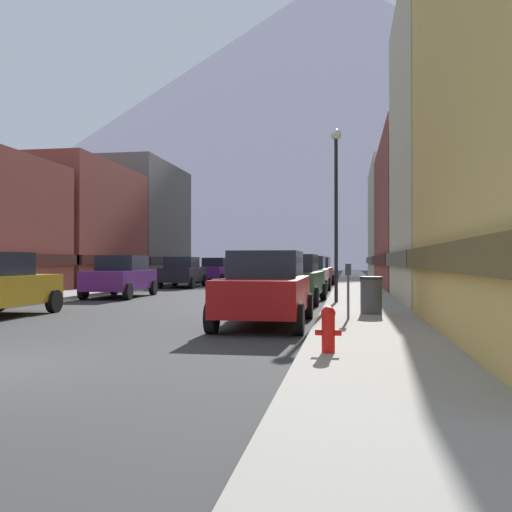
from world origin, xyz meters
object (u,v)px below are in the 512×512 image
at_px(car_left_1, 121,276).
at_px(car_right_0, 266,288).
at_px(car_right_2, 308,274).
at_px(fire_hydrant_near, 328,328).
at_px(trash_bin_right, 371,295).
at_px(car_driving_0, 307,267).
at_px(car_left_3, 216,270).
at_px(car_right_3, 316,271).
at_px(car_right_1, 294,278).
at_px(potted_plant_0, 25,285).
at_px(streetlamp_right, 336,189).
at_px(car_left_2, 183,272).
at_px(parking_meter_near, 348,283).

distance_m(car_left_1, car_right_0, 11.97).
height_order(car_right_2, fire_hydrant_near, car_right_2).
xyz_separation_m(fire_hydrant_near, trash_bin_right, (0.90, 6.49, 0.12)).
height_order(car_driving_0, fire_hydrant_near, car_driving_0).
bearing_deg(car_right_0, fire_hydrant_near, -70.65).
relative_size(car_left_3, car_right_3, 1.01).
relative_size(car_right_1, potted_plant_0, 5.47).
bearing_deg(car_right_0, potted_plant_0, 146.31).
xyz_separation_m(trash_bin_right, streetlamp_right, (-1.00, 4.00, 3.34)).
relative_size(car_left_2, car_left_3, 1.00).
height_order(car_right_3, streetlamp_right, streetlamp_right).
relative_size(car_left_3, streetlamp_right, 0.76).
bearing_deg(car_driving_0, fire_hydrant_near, -85.42).
bearing_deg(potted_plant_0, streetlamp_right, -6.50).
relative_size(car_right_1, parking_meter_near, 3.36).
distance_m(car_right_1, car_driving_0, 36.23).
relative_size(car_left_1, car_right_3, 1.01).
bearing_deg(car_right_1, car_driving_0, 93.48).
bearing_deg(potted_plant_0, fire_hydrant_near, -43.71).
distance_m(car_right_0, car_right_3, 21.17).
relative_size(parking_meter_near, potted_plant_0, 1.63).
xyz_separation_m(potted_plant_0, streetlamp_right, (12.35, -1.41, 3.41)).
distance_m(car_left_2, car_right_0, 19.74).
height_order(car_left_2, trash_bin_right, car_left_2).
relative_size(car_right_0, car_right_2, 1.00).
bearing_deg(car_driving_0, car_left_3, -107.72).
bearing_deg(fire_hydrant_near, streetlamp_right, 90.55).
height_order(car_left_3, car_right_2, same).
xyz_separation_m(car_left_3, trash_bin_right, (10.15, -24.67, -0.26)).
height_order(car_right_2, potted_plant_0, car_right_2).
bearing_deg(car_left_3, streetlamp_right, -66.13).
distance_m(car_left_2, streetlamp_right, 15.74).
distance_m(parking_meter_near, streetlamp_right, 6.27).
height_order(parking_meter_near, trash_bin_right, parking_meter_near).
distance_m(car_left_1, trash_bin_right, 12.60).
xyz_separation_m(car_right_2, car_right_3, (0.00, 6.83, 0.00)).
relative_size(trash_bin_right, streetlamp_right, 0.17).
relative_size(car_right_0, fire_hydrant_near, 6.27).
distance_m(car_left_2, fire_hydrant_near, 24.72).
bearing_deg(car_right_1, car_right_2, 89.99).
xyz_separation_m(car_left_2, car_right_3, (7.60, 2.95, 0.00)).
bearing_deg(car_right_0, car_left_3, 106.02).
relative_size(car_driving_0, streetlamp_right, 0.75).
bearing_deg(car_right_2, fire_hydrant_near, -85.04).
bearing_deg(fire_hydrant_near, car_right_0, 109.35).
relative_size(car_right_0, streetlamp_right, 0.75).
bearing_deg(car_left_2, potted_plant_0, -106.21).
xyz_separation_m(car_left_1, car_right_0, (7.60, -9.25, 0.00)).
bearing_deg(potted_plant_0, car_left_2, 73.79).
bearing_deg(car_right_3, streetlamp_right, -84.25).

